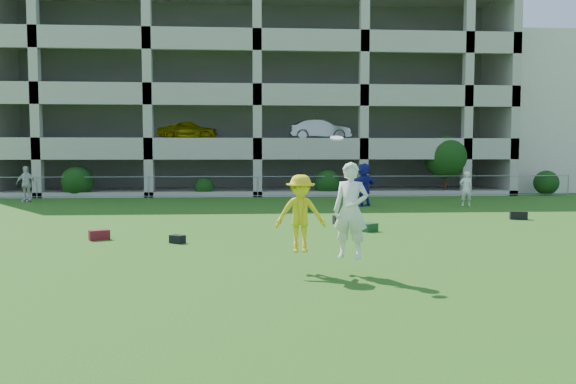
{
  "coord_description": "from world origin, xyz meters",
  "views": [
    {
      "loc": [
        -0.44,
        -12.26,
        2.47
      ],
      "look_at": [
        0.6,
        3.0,
        1.4
      ],
      "focal_mm": 35.0,
      "sensor_mm": 36.0,
      "label": 1
    }
  ],
  "objects": [
    {
      "name": "bag_black_b",
      "position": [
        -2.43,
        3.14,
        0.11
      ],
      "size": [
        0.47,
        0.43,
        0.22
      ],
      "primitive_type": "cube",
      "rotation": [
        0.0,
        0.0,
        -0.6
      ],
      "color": "black",
      "rests_on": "ground"
    },
    {
      "name": "bystander_b",
      "position": [
        -11.68,
        16.72,
        0.9
      ],
      "size": [
        1.12,
        0.61,
        1.81
      ],
      "primitive_type": "imported",
      "rotation": [
        0.0,
        0.0,
        -0.17
      ],
      "color": "silver",
      "rests_on": "ground"
    },
    {
      "name": "crate_d",
      "position": [
        2.63,
        6.86,
        0.15
      ],
      "size": [
        0.4,
        0.4,
        0.3
      ],
      "primitive_type": "cube",
      "rotation": [
        0.0,
        0.0,
        0.16
      ],
      "color": "black",
      "rests_on": "ground"
    },
    {
      "name": "bag_green_c",
      "position": [
        3.29,
        5.04,
        0.13
      ],
      "size": [
        0.61,
        0.58,
        0.26
      ],
      "primitive_type": "cube",
      "rotation": [
        0.0,
        0.0,
        0.62
      ],
      "color": "#153A20",
      "rests_on": "ground"
    },
    {
      "name": "stucco_building",
      "position": [
        23.0,
        28.0,
        5.0
      ],
      "size": [
        16.0,
        14.0,
        10.0
      ],
      "primitive_type": "cube",
      "color": "beige",
      "rests_on": "ground"
    },
    {
      "name": "bag_red_a",
      "position": [
        -4.72,
        3.88,
        0.14
      ],
      "size": [
        0.63,
        0.51,
        0.28
      ],
      "primitive_type": "cube",
      "rotation": [
        0.0,
        0.0,
        0.44
      ],
      "color": "#59160F",
      "rests_on": "ground"
    },
    {
      "name": "fence",
      "position": [
        0.0,
        19.0,
        0.61
      ],
      "size": [
        36.06,
        0.06,
        1.2
      ],
      "color": "gray",
      "rests_on": "ground"
    },
    {
      "name": "bag_black_e",
      "position": [
        9.52,
        7.82,
        0.15
      ],
      "size": [
        0.66,
        0.47,
        0.3
      ],
      "primitive_type": "cube",
      "rotation": [
        0.0,
        0.0,
        -0.31
      ],
      "color": "black",
      "rests_on": "ground"
    },
    {
      "name": "bystander_e",
      "position": [
        9.58,
        13.09,
        0.81
      ],
      "size": [
        0.63,
        0.45,
        1.62
      ],
      "primitive_type": "imported",
      "rotation": [
        0.0,
        0.0,
        3.02
      ],
      "color": "white",
      "rests_on": "ground"
    },
    {
      "name": "ground",
      "position": [
        0.0,
        0.0,
        0.0
      ],
      "size": [
        100.0,
        100.0,
        0.0
      ],
      "primitive_type": "plane",
      "color": "#235114",
      "rests_on": "ground"
    },
    {
      "name": "frisbee_contest",
      "position": [
        1.0,
        -0.94,
        1.26
      ],
      "size": [
        1.95,
        0.91,
        2.49
      ],
      "color": "yellow",
      "rests_on": "ground"
    },
    {
      "name": "shrub_row",
      "position": [
        4.59,
        19.7,
        1.51
      ],
      "size": [
        34.38,
        2.52,
        3.5
      ],
      "color": "#163D11",
      "rests_on": "ground"
    },
    {
      "name": "parking_garage",
      "position": [
        -0.0,
        27.7,
        6.01
      ],
      "size": [
        30.0,
        14.0,
        12.0
      ],
      "color": "#9E998C",
      "rests_on": "ground"
    },
    {
      "name": "bystander_d",
      "position": [
        4.83,
        13.35,
        1.0
      ],
      "size": [
        1.84,
        1.57,
        2.0
      ],
      "primitive_type": "imported",
      "rotation": [
        0.0,
        0.0,
        3.77
      ],
      "color": "navy",
      "rests_on": "ground"
    },
    {
      "name": "bag_green_g",
      "position": [
        2.02,
        11.09,
        0.12
      ],
      "size": [
        0.57,
        0.56,
        0.25
      ],
      "primitive_type": "cube",
      "rotation": [
        0.0,
        0.0,
        -0.75
      ],
      "color": "#163D22",
      "rests_on": "ground"
    }
  ]
}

